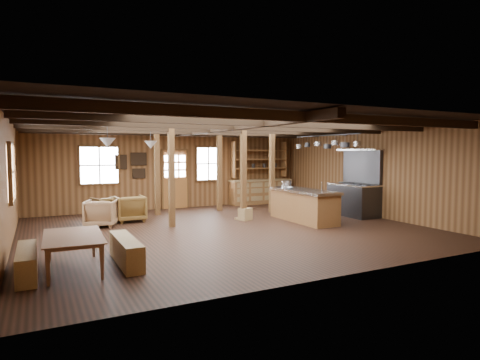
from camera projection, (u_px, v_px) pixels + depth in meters
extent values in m
cube|color=black|center=(227.00, 229.00, 10.62)|extent=(10.00, 9.00, 0.02)
cube|color=black|center=(227.00, 122.00, 10.42)|extent=(10.00, 9.00, 0.02)
cube|color=#503017|center=(7.00, 183.00, 8.26)|extent=(0.02, 9.00, 2.80)
cube|color=#503017|center=(369.00, 172.00, 12.78)|extent=(0.02, 9.00, 2.80)
cube|color=#503017|center=(175.00, 170.00, 14.53)|extent=(10.00, 0.02, 2.80)
cube|color=#503017|center=(345.00, 192.00, 6.51)|extent=(10.00, 0.02, 2.80)
cube|color=black|center=(308.00, 117.00, 7.32)|extent=(9.80, 0.12, 0.18)
cube|color=black|center=(266.00, 122.00, 8.65)|extent=(9.80, 0.12, 0.18)
cube|color=black|center=(236.00, 126.00, 9.98)|extent=(9.80, 0.12, 0.18)
cube|color=black|center=(212.00, 129.00, 11.32)|extent=(9.80, 0.12, 0.18)
cube|color=black|center=(194.00, 132.00, 12.65)|extent=(9.80, 0.12, 0.18)
cube|color=black|center=(180.00, 133.00, 13.81)|extent=(9.80, 0.12, 0.18)
cube|color=black|center=(227.00, 127.00, 10.43)|extent=(0.18, 8.82, 0.18)
cube|color=#412412|center=(172.00, 176.00, 10.87)|extent=(0.15, 0.15, 2.80)
cube|color=#412412|center=(157.00, 172.00, 12.91)|extent=(0.15, 0.15, 2.80)
cube|color=#412412|center=(243.00, 174.00, 11.86)|extent=(0.15, 0.15, 2.80)
cube|color=#412412|center=(219.00, 170.00, 13.91)|extent=(0.15, 0.15, 2.80)
cube|color=#412412|center=(272.00, 171.00, 13.47)|extent=(0.15, 0.15, 2.80)
cube|color=brown|center=(175.00, 193.00, 14.54)|extent=(0.90, 0.06, 1.10)
cube|color=#412412|center=(162.00, 180.00, 14.29)|extent=(0.06, 0.08, 2.10)
cube|color=#412412|center=(188.00, 179.00, 14.72)|extent=(0.06, 0.08, 2.10)
cube|color=#412412|center=(175.00, 150.00, 14.43)|extent=(1.02, 0.08, 0.06)
cube|color=white|center=(175.00, 166.00, 14.47)|extent=(0.84, 0.02, 0.90)
cube|color=white|center=(99.00, 165.00, 13.30)|extent=(1.20, 0.02, 1.20)
cube|color=#412412|center=(99.00, 165.00, 13.30)|extent=(1.32, 0.06, 1.32)
cube|color=white|center=(208.00, 164.00, 15.06)|extent=(0.90, 0.02, 1.20)
cube|color=#412412|center=(208.00, 164.00, 15.06)|extent=(1.02, 0.06, 1.32)
cube|color=white|center=(11.00, 172.00, 8.71)|extent=(0.02, 1.20, 1.20)
cube|color=#412412|center=(11.00, 172.00, 8.71)|extent=(0.14, 1.24, 1.32)
cube|color=beige|center=(139.00, 159.00, 13.87)|extent=(0.50, 0.03, 0.40)
cube|color=black|center=(139.00, 159.00, 13.86)|extent=(0.55, 0.02, 0.45)
cube|color=beige|center=(121.00, 162.00, 13.61)|extent=(0.35, 0.03, 0.45)
cube|color=black|center=(121.00, 162.00, 13.60)|extent=(0.40, 0.02, 0.50)
cube|color=beige|center=(139.00, 173.00, 13.91)|extent=(0.40, 0.03, 0.30)
cube|color=black|center=(139.00, 173.00, 13.90)|extent=(0.45, 0.02, 0.35)
cube|color=brown|center=(260.00, 192.00, 15.86)|extent=(2.50, 0.55, 0.90)
cube|color=olive|center=(260.00, 180.00, 15.81)|extent=(2.55, 0.60, 0.06)
cube|color=brown|center=(259.00, 168.00, 15.83)|extent=(2.30, 0.35, 0.04)
cube|color=brown|center=(259.00, 159.00, 15.81)|extent=(2.30, 0.35, 0.04)
cube|color=brown|center=(260.00, 151.00, 15.79)|extent=(2.30, 0.35, 0.04)
cube|color=brown|center=(233.00, 160.00, 15.29)|extent=(0.04, 0.35, 1.40)
cube|color=brown|center=(284.00, 159.00, 16.33)|extent=(0.04, 0.35, 1.40)
cylinder|color=#323234|center=(107.00, 128.00, 9.08)|extent=(0.02, 0.02, 0.45)
cone|color=silver|center=(108.00, 143.00, 9.11)|extent=(0.36, 0.36, 0.22)
cylinder|color=#323234|center=(151.00, 133.00, 11.54)|extent=(0.02, 0.02, 0.45)
cone|color=silver|center=(151.00, 145.00, 11.56)|extent=(0.36, 0.36, 0.22)
cylinder|color=#323234|center=(325.00, 135.00, 12.27)|extent=(0.04, 3.00, 0.04)
cylinder|color=#323234|center=(357.00, 137.00, 11.09)|extent=(0.01, 0.01, 0.21)
cylinder|color=silver|center=(357.00, 144.00, 11.10)|extent=(0.21, 0.21, 0.14)
cylinder|color=#323234|center=(345.00, 138.00, 11.47)|extent=(0.01, 0.01, 0.23)
cylinder|color=#323234|center=(345.00, 145.00, 11.49)|extent=(0.26, 0.26, 0.14)
cylinder|color=#323234|center=(336.00, 138.00, 11.89)|extent=(0.01, 0.01, 0.16)
cylinder|color=silver|center=(336.00, 143.00, 11.90)|extent=(0.25, 0.25, 0.14)
cylinder|color=#323234|center=(327.00, 140.00, 12.32)|extent=(0.01, 0.01, 0.26)
cylinder|color=#323234|center=(327.00, 146.00, 12.33)|extent=(0.24, 0.24, 0.14)
cylinder|color=#323234|center=(318.00, 139.00, 12.72)|extent=(0.01, 0.01, 0.18)
cylinder|color=silver|center=(318.00, 144.00, 12.73)|extent=(0.26, 0.26, 0.14)
cylinder|color=#323234|center=(307.00, 140.00, 13.08)|extent=(0.01, 0.01, 0.21)
cylinder|color=#323234|center=(307.00, 145.00, 13.09)|extent=(0.19, 0.19, 0.14)
cylinder|color=#323234|center=(299.00, 141.00, 13.47)|extent=(0.01, 0.01, 0.25)
cylinder|color=silver|center=(299.00, 146.00, 13.49)|extent=(0.22, 0.22, 0.14)
cube|color=brown|center=(303.00, 207.00, 11.83)|extent=(0.81, 2.40, 0.86)
cube|color=silver|center=(303.00, 191.00, 11.80)|extent=(0.90, 2.51, 0.08)
cylinder|color=#323234|center=(316.00, 193.00, 11.27)|extent=(0.44, 0.44, 0.06)
cylinder|color=silver|center=(322.00, 187.00, 11.35)|extent=(0.03, 0.03, 0.30)
cube|color=olive|center=(245.00, 214.00, 12.00)|extent=(0.49, 0.42, 0.36)
cube|color=#323234|center=(354.00, 200.00, 12.87)|extent=(0.87, 1.63, 0.98)
cube|color=silver|center=(354.00, 185.00, 12.83)|extent=(0.89, 1.65, 0.04)
cube|color=#323234|center=(362.00, 167.00, 12.93)|extent=(0.12, 1.63, 1.08)
cube|color=silver|center=(360.00, 150.00, 12.84)|extent=(0.40, 1.74, 0.05)
imported|color=brown|center=(76.00, 252.00, 6.95)|extent=(1.02, 1.75, 0.60)
cube|color=olive|center=(27.00, 262.00, 6.62)|extent=(0.30, 1.61, 0.44)
cube|color=olive|center=(126.00, 251.00, 7.34)|extent=(0.32, 1.71, 0.47)
imported|color=brown|center=(105.00, 207.00, 12.53)|extent=(0.87, 0.88, 0.64)
imported|color=brown|center=(130.00, 208.00, 11.78)|extent=(0.82, 0.84, 0.76)
imported|color=brown|center=(101.00, 213.00, 10.98)|extent=(1.02, 1.04, 0.74)
cylinder|color=silver|center=(287.00, 184.00, 12.71)|extent=(0.33, 0.33, 0.20)
imported|color=silver|center=(288.00, 188.00, 11.90)|extent=(0.28, 0.28, 0.06)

